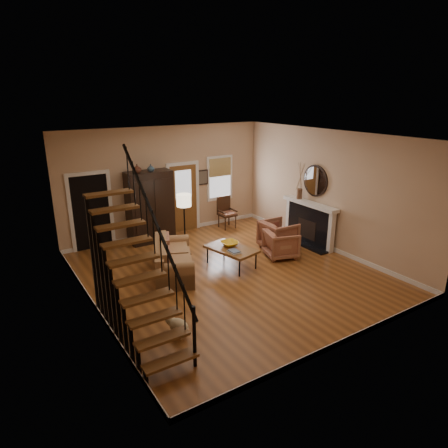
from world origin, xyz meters
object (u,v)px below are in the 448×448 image
armchair_right (278,235)px  floor_lamp (185,225)px  armchair_left (281,244)px  coffee_table (231,257)px  side_chair (227,213)px  sofa (174,259)px  armoire (150,207)px

armchair_right → floor_lamp: 2.65m
armchair_left → floor_lamp: floor_lamp is taller
coffee_table → side_chair: 3.04m
sofa → coffee_table: 1.47m
sofa → armchair_left: bearing=11.1°
sofa → side_chair: 3.69m
sofa → armchair_left: sofa is taller
armoire → armchair_left: bearing=-51.0°
floor_lamp → side_chair: floor_lamp is taller
armoire → floor_lamp: armoire is taller
armchair_left → armoire: bearing=56.7°
floor_lamp → sofa: bearing=-130.7°
armoire → sofa: 2.51m
coffee_table → armchair_right: size_ratio=1.44×
coffee_table → sofa: bearing=163.6°
armoire → armchair_right: (2.76, -2.52, -0.64)m
side_chair → armchair_right: bearing=-84.9°
sofa → coffee_table: bearing=7.2°
armoire → coffee_table: size_ratio=1.62×
sofa → floor_lamp: (0.78, 0.91, 0.47)m
sofa → coffee_table: sofa is taller
armchair_right → coffee_table: bearing=101.2°
armoire → side_chair: armoire is taller
armoire → armchair_right: size_ratio=2.34×
armchair_right → side_chair: side_chair is taller
armchair_left → floor_lamp: size_ratio=0.48×
armchair_left → sofa: bearing=95.2°
armchair_right → floor_lamp: bearing=68.7°
floor_lamp → armchair_left: bearing=-36.6°
coffee_table → side_chair: side_chair is taller
armoire → armchair_right: 3.79m
armchair_left → armchair_right: bearing=-15.1°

